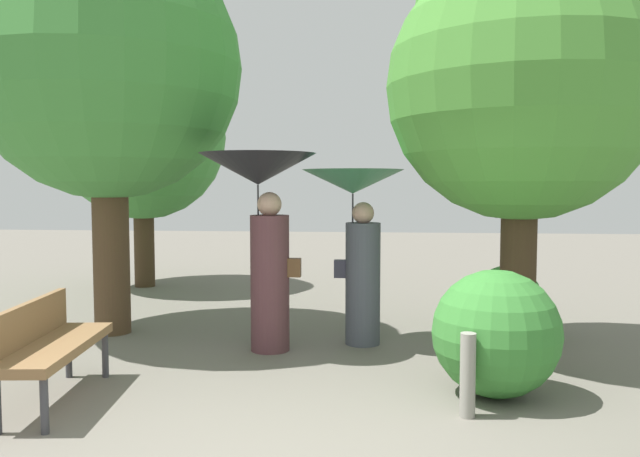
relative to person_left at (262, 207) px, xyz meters
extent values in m
cylinder|color=#563338|center=(0.08, -0.01, -0.82)|extent=(0.42, 0.42, 1.47)
sphere|color=tan|center=(0.08, -0.01, 0.03)|extent=(0.26, 0.26, 0.26)
cylinder|color=#333338|center=(-0.04, 0.00, -0.18)|extent=(0.02, 0.02, 0.83)
cone|color=black|center=(-0.04, 0.00, 0.41)|extent=(1.25, 1.25, 0.34)
cube|color=brown|center=(0.35, -0.02, -0.65)|extent=(0.14, 0.10, 0.20)
cylinder|color=#474C56|center=(1.08, 0.36, -0.87)|extent=(0.39, 0.39, 1.37)
sphere|color=tan|center=(1.08, 0.36, -0.08)|extent=(0.24, 0.24, 0.24)
cylinder|color=#333338|center=(0.96, 0.37, -0.26)|extent=(0.02, 0.02, 0.80)
cone|color=#33724C|center=(0.96, 0.37, 0.27)|extent=(1.14, 1.14, 0.27)
cube|color=#333342|center=(0.82, 0.38, -0.71)|extent=(0.14, 0.10, 0.20)
cylinder|color=#38383D|center=(-1.14, -2.43, -1.34)|extent=(0.06, 0.06, 0.44)
cylinder|color=#38383D|center=(-1.29, -1.10, -1.34)|extent=(0.06, 0.06, 0.44)
cylinder|color=#38383D|center=(-1.63, -1.14, -1.34)|extent=(0.06, 0.06, 0.44)
cube|color=olive|center=(-1.38, -1.78, -1.10)|extent=(0.60, 1.54, 0.08)
cube|color=olive|center=(-1.62, -1.81, -0.90)|extent=(0.22, 1.50, 0.35)
cylinder|color=#42301E|center=(-2.87, 4.01, 0.20)|extent=(0.35, 0.35, 3.51)
sphere|color=#428C3D|center=(-2.87, 4.01, 1.07)|extent=(2.89, 2.89, 2.89)
sphere|color=#428C3D|center=(-2.87, 4.01, 1.78)|extent=(2.31, 2.31, 2.31)
cylinder|color=#42301E|center=(2.74, 0.19, 0.33)|extent=(0.38, 0.38, 3.78)
sphere|color=#4C9338|center=(2.74, 0.19, 1.27)|extent=(2.84, 2.84, 2.84)
sphere|color=#4C9338|center=(2.74, 0.19, 2.03)|extent=(2.27, 2.27, 2.27)
cylinder|color=#4C3823|center=(-1.96, 0.60, 0.58)|extent=(0.43, 0.43, 4.27)
sphere|color=#428C3D|center=(-1.96, 0.60, 1.65)|extent=(3.17, 3.17, 3.17)
sphere|color=#387F33|center=(2.84, 1.17, -1.16)|extent=(0.81, 0.81, 0.81)
sphere|color=#387F33|center=(2.25, -1.29, -1.02)|extent=(1.08, 1.08, 1.08)
cylinder|color=gray|center=(1.94, -1.81, -1.23)|extent=(0.12, 0.12, 0.66)
camera|label=1|loc=(1.25, -6.63, 0.24)|focal=35.14mm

